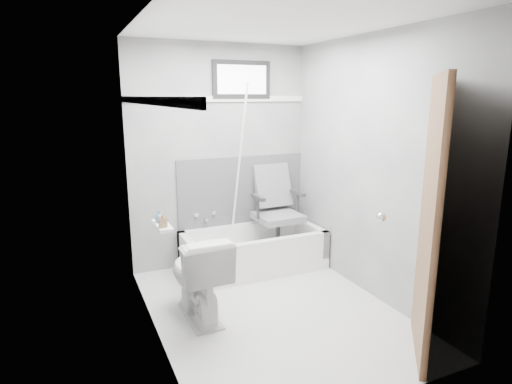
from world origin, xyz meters
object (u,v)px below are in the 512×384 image
office_chair (278,210)px  soap_bottle_b (159,216)px  soap_bottle_a (163,220)px  toilet (198,276)px  bathtub (253,250)px  door (493,228)px

office_chair → soap_bottle_b: size_ratio=11.13×
soap_bottle_a → soap_bottle_b: 0.14m
toilet → soap_bottle_b: 0.68m
bathtub → soap_bottle_b: size_ratio=17.05×
toilet → soap_bottle_b: bearing=17.1°
toilet → soap_bottle_b: size_ratio=8.60×
office_chair → toilet: office_chair is taller
door → soap_bottle_b: bearing=145.1°
bathtub → door: size_ratio=0.75×
bathtub → soap_bottle_a: (-1.17, -1.01, 0.76)m
bathtub → toilet: size_ratio=1.98×
toilet → soap_bottle_a: soap_bottle_a is taller
office_chair → door: door is taller
bathtub → door: bearing=-71.3°
bathtub → soap_bottle_a: bearing=-139.2°
door → soap_bottle_a: 2.26m
office_chair → soap_bottle_b: office_chair is taller
bathtub → soap_bottle_b: (-1.17, -0.87, 0.75)m
toilet → door: bearing=136.9°
office_chair → soap_bottle_a: size_ratio=8.41×
soap_bottle_b → soap_bottle_a: bearing=-90.0°
soap_bottle_a → bathtub: bearing=40.8°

